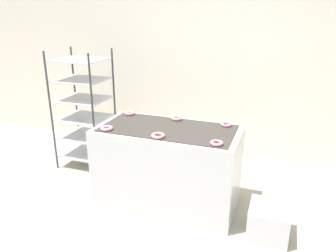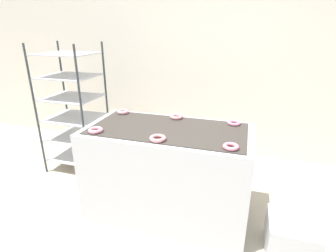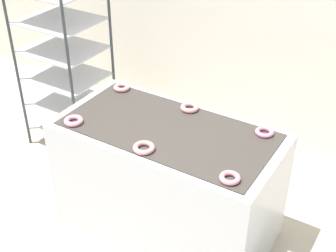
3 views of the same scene
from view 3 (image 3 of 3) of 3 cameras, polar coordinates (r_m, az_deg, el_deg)
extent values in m
cube|color=silver|center=(3.28, 0.00, -6.75)|extent=(1.48, 0.77, 0.86)
cube|color=#38332D|center=(3.03, 0.00, -0.38)|extent=(1.36, 0.67, 0.01)
cube|color=#262628|center=(2.80, 3.48, -10.60)|extent=(0.12, 0.07, 0.10)
cylinder|color=#33383D|center=(4.23, -18.01, 6.75)|extent=(0.02, 0.02, 1.55)
cylinder|color=#33383D|center=(3.81, -11.68, 4.82)|extent=(0.02, 0.02, 1.55)
cylinder|color=#33383D|center=(4.56, -13.07, 9.39)|extent=(0.02, 0.02, 1.55)
cylinder|color=#33383D|center=(4.17, -6.76, 7.82)|extent=(0.02, 0.02, 1.55)
cube|color=#B7BABF|center=(4.48, -11.51, 0.12)|extent=(0.62, 0.54, 0.01)
cube|color=#B7BABF|center=(4.35, -11.87, 2.95)|extent=(0.62, 0.54, 0.01)
cube|color=#B7BABF|center=(4.23, -12.26, 5.95)|extent=(0.62, 0.54, 0.01)
cube|color=#B7BABF|center=(4.13, -12.67, 9.10)|extent=(0.62, 0.54, 0.01)
cube|color=#B7BABF|center=(4.03, -13.11, 12.42)|extent=(0.62, 0.54, 0.01)
torus|color=pink|center=(3.14, -11.44, 0.64)|extent=(0.13, 0.13, 0.03)
torus|color=#DC8689|center=(2.82, -2.94, -2.66)|extent=(0.13, 0.13, 0.03)
torus|color=pink|center=(2.61, 7.55, -6.29)|extent=(0.12, 0.12, 0.03)
torus|color=pink|center=(3.50, -5.66, 4.72)|extent=(0.12, 0.12, 0.03)
torus|color=#DB888A|center=(3.22, 2.66, 2.26)|extent=(0.13, 0.13, 0.03)
torus|color=pink|center=(3.03, 11.68, -0.72)|extent=(0.12, 0.12, 0.03)
camera|label=1|loc=(0.99, -108.75, -46.90)|focal=35.00mm
camera|label=2|loc=(1.07, -34.36, -24.57)|focal=28.00mm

